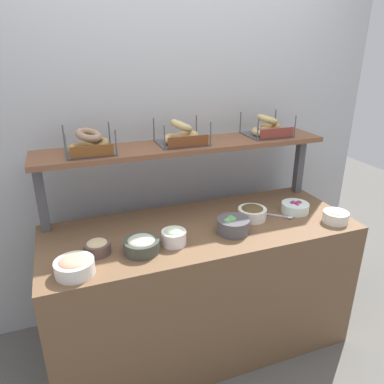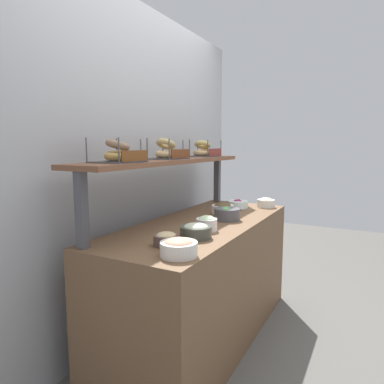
% 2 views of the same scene
% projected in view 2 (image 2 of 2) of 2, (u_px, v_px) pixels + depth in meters
% --- Properties ---
extents(ground_plane, '(8.00, 8.00, 0.00)m').
position_uv_depth(ground_plane, '(202.00, 336.00, 2.51)').
color(ground_plane, '#595651').
extents(back_wall, '(3.01, 0.06, 2.40)m').
position_uv_depth(back_wall, '(138.00, 169.00, 2.61)').
color(back_wall, '#ACAEB1').
rests_on(back_wall, ground_plane).
extents(deli_counter, '(1.81, 0.70, 0.85)m').
position_uv_depth(deli_counter, '(202.00, 280.00, 2.46)').
color(deli_counter, brown).
rests_on(deli_counter, ground_plane).
extents(shelf_riser_left, '(0.05, 0.05, 0.40)m').
position_uv_depth(shelf_riser_left, '(82.00, 210.00, 1.76)').
color(shelf_riser_left, '#4C4C51').
rests_on(shelf_riser_left, deli_counter).
extents(shelf_riser_right, '(0.05, 0.05, 0.40)m').
position_uv_depth(shelf_riser_right, '(217.00, 180.00, 3.24)').
color(shelf_riser_right, '#4C4C51').
rests_on(shelf_riser_right, deli_counter).
extents(upper_shelf, '(1.77, 0.32, 0.03)m').
position_uv_depth(upper_shelf, '(169.00, 161.00, 2.47)').
color(upper_shelf, brown).
rests_on(upper_shelf, shelf_riser_left).
extents(bowl_scallion_spread, '(0.13, 0.13, 0.10)m').
position_uv_depth(bowl_scallion_spread, '(207.00, 223.00, 2.15)').
color(bowl_scallion_spread, white).
rests_on(bowl_scallion_spread, deli_counter).
extents(bowl_chocolate_spread, '(0.17, 0.17, 0.09)m').
position_uv_depth(bowl_chocolate_spread, '(223.00, 208.00, 2.67)').
color(bowl_chocolate_spread, white).
rests_on(bowl_chocolate_spread, deli_counter).
extents(bowl_veggie_mix, '(0.18, 0.18, 0.10)m').
position_uv_depth(bowl_veggie_mix, '(227.00, 214.00, 2.46)').
color(bowl_veggie_mix, '#514F54').
rests_on(bowl_veggie_mix, deli_counter).
extents(bowl_tuna_salad, '(0.18, 0.18, 0.09)m').
position_uv_depth(bowl_tuna_salad, '(196.00, 231.00, 1.98)').
color(bowl_tuna_salad, '#3F443A').
rests_on(bowl_tuna_salad, deli_counter).
extents(bowl_hummus, '(0.14, 0.14, 0.07)m').
position_uv_depth(bowl_hummus, '(166.00, 239.00, 1.83)').
color(bowl_hummus, brown).
rests_on(bowl_hummus, deli_counter).
extents(bowl_beet_salad, '(0.17, 0.17, 0.07)m').
position_uv_depth(bowl_beet_salad, '(238.00, 204.00, 2.93)').
color(bowl_beet_salad, white).
rests_on(bowl_beet_salad, deli_counter).
extents(bowl_potato_salad, '(0.15, 0.15, 0.08)m').
position_uv_depth(bowl_potato_salad, '(266.00, 202.00, 2.96)').
color(bowl_potato_salad, silver).
rests_on(bowl_potato_salad, deli_counter).
extents(bowl_lox_spread, '(0.18, 0.18, 0.09)m').
position_uv_depth(bowl_lox_spread, '(179.00, 247.00, 1.65)').
color(bowl_lox_spread, silver).
rests_on(bowl_lox_spread, deli_counter).
extents(serving_spoon_near_plate, '(0.15, 0.12, 0.01)m').
position_uv_depth(serving_spoon_near_plate, '(238.00, 209.00, 2.82)').
color(serving_spoon_near_plate, '#B7B7BC').
rests_on(serving_spoon_near_plate, deli_counter).
extents(bagel_basket_everything, '(0.29, 0.27, 0.14)m').
position_uv_depth(bagel_basket_everything, '(118.00, 154.00, 1.97)').
color(bagel_basket_everything, '#4C4C51').
rests_on(bagel_basket_everything, upper_shelf).
extents(bagel_basket_plain, '(0.29, 0.26, 0.15)m').
position_uv_depth(bagel_basket_plain, '(166.00, 152.00, 2.45)').
color(bagel_basket_plain, '#4C4C51').
rests_on(bagel_basket_plain, upper_shelf).
extents(bagel_basket_sesame, '(0.29, 0.26, 0.14)m').
position_uv_depth(bagel_basket_sesame, '(203.00, 151.00, 2.97)').
color(bagel_basket_sesame, '#4C4C51').
rests_on(bagel_basket_sesame, upper_shelf).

